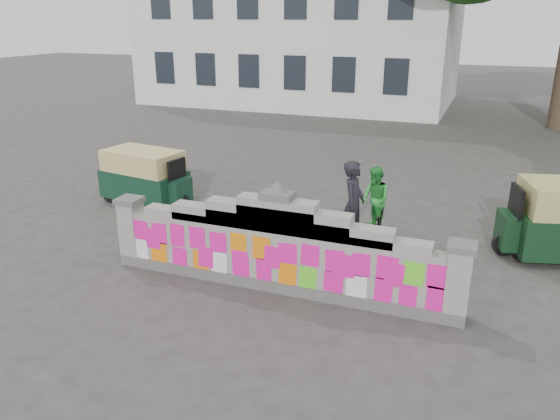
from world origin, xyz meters
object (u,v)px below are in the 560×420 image
at_px(cyclist_bike, 352,235).
at_px(pedestrian, 375,200).
at_px(rickshaw_left, 146,176).
at_px(cyclist_rider, 353,217).

height_order(cyclist_bike, pedestrian, pedestrian).
relative_size(cyclist_bike, rickshaw_left, 0.78).
bearing_deg(cyclist_rider, cyclist_bike, -90.05).
bearing_deg(rickshaw_left, cyclist_rider, -5.91).
bearing_deg(cyclist_bike, pedestrian, -3.16).
bearing_deg(rickshaw_left, cyclist_bike, -5.91).
xyz_separation_m(cyclist_bike, cyclist_rider, (-0.00, 0.00, 0.36)).
distance_m(cyclist_rider, pedestrian, 1.68).
xyz_separation_m(cyclist_bike, pedestrian, (0.09, 1.67, 0.22)).
distance_m(cyclist_bike, pedestrian, 1.69).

